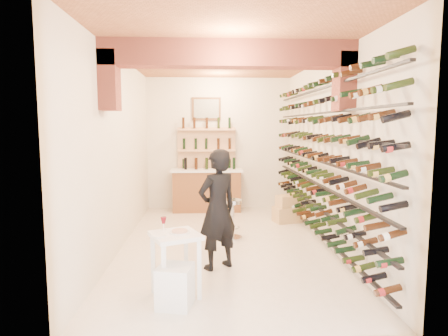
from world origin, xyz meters
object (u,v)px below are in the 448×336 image
white_stool (175,286)px  crate_lower (287,214)px  back_counter (207,189)px  person (218,209)px  chrome_barstool (232,216)px  tasting_table (175,245)px  wine_rack (315,155)px

white_stool → crate_lower: 4.23m
back_counter → white_stool: 4.86m
person → chrome_barstool: (0.31, 1.43, -0.45)m
white_stool → person: 1.40m
back_counter → chrome_barstool: (0.45, -2.27, -0.12)m
chrome_barstool → white_stool: bearing=-107.9°
tasting_table → person: 1.05m
back_counter → chrome_barstool: size_ratio=2.38×
white_stool → back_counter: bearing=85.6°
crate_lower → white_stool: bearing=-119.4°
white_stool → chrome_barstool: size_ratio=0.66×
back_counter → white_stool: back_counter is taller
white_stool → tasting_table: bearing=93.0°
back_counter → crate_lower: back_counter is taller
wine_rack → crate_lower: size_ratio=10.50×
person → wine_rack: bearing=178.5°
wine_rack → white_stool: 3.38m
chrome_barstool → crate_lower: bearing=41.7°
tasting_table → person: bearing=34.6°
wine_rack → tasting_table: 3.08m
wine_rack → crate_lower: wine_rack is taller
back_counter → chrome_barstool: back_counter is taller
tasting_table → back_counter: bearing=61.2°
person → chrome_barstool: bearing=-135.7°
back_counter → person: 3.72m
back_counter → crate_lower: size_ratio=3.13×
crate_lower → chrome_barstool: bearing=-138.3°
wine_rack → back_counter: size_ratio=3.35×
person → crate_lower: 3.06m
white_stool → person: (0.52, 1.14, 0.63)m
crate_lower → person: bearing=-121.5°
wine_rack → tasting_table: size_ratio=6.09×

